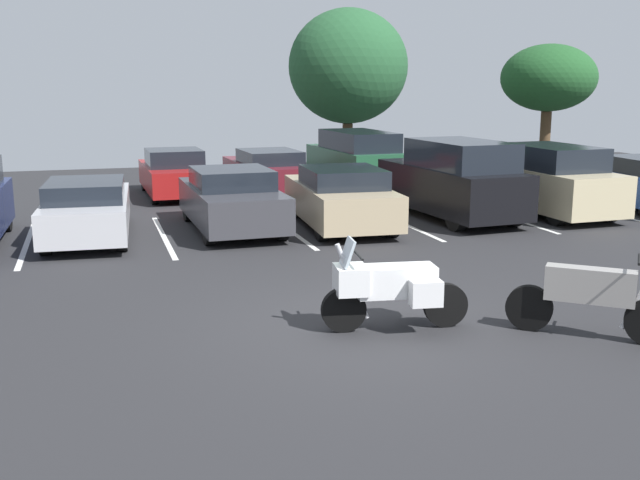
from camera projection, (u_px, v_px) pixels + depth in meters
ground at (362, 327)px, 11.00m from camera, size 44.00×44.00×0.10m
motorcycle_touring at (390, 286)px, 10.59m from camera, size 2.14×1.03×1.35m
motorcycle_second at (590, 297)px, 10.27m from camera, size 1.79×1.54×1.31m
parking_stripes at (227, 232)px, 17.63m from camera, size 26.73×4.97×0.01m
car_silver at (87, 209)px, 16.81m from camera, size 2.07×4.74×1.36m
car_charcoal at (232, 200)px, 17.76m from camera, size 1.96×4.53×1.49m
car_tan at (340, 198)px, 18.19m from camera, size 2.21×4.70×1.47m
car_black at (453, 180)px, 19.26m from camera, size 2.18×5.00×2.04m
car_champagne at (548, 181)px, 19.96m from camera, size 1.96×4.67×1.84m
car_far_red at (174, 174)px, 23.11m from camera, size 1.84×4.33×1.47m
car_far_maroon at (267, 171)px, 24.02m from camera, size 2.04×4.68×1.38m
car_far_green at (355, 160)px, 24.63m from camera, size 1.97×4.79×1.92m
tree_rear at (348, 67)px, 29.47m from camera, size 4.71×4.71×6.33m
tree_center at (549, 78)px, 30.65m from camera, size 3.89×3.89×5.02m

